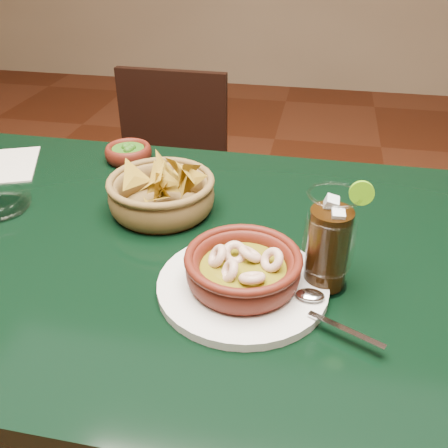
% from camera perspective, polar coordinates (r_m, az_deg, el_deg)
% --- Properties ---
extents(dining_table, '(1.20, 0.80, 0.75)m').
position_cam_1_polar(dining_table, '(0.95, -8.10, -6.61)').
color(dining_table, black).
rests_on(dining_table, ground).
extents(dining_chair, '(0.39, 0.39, 0.83)m').
position_cam_1_polar(dining_chair, '(1.67, -6.61, 3.73)').
color(dining_chair, black).
rests_on(dining_chair, ground).
extents(shrimp_plate, '(0.34, 0.26, 0.08)m').
position_cam_1_polar(shrimp_plate, '(0.75, 2.21, -5.59)').
color(shrimp_plate, silver).
rests_on(shrimp_plate, dining_table).
extents(chip_basket, '(0.24, 0.24, 0.14)m').
position_cam_1_polar(chip_basket, '(0.96, -7.12, 3.49)').
color(chip_basket, brown).
rests_on(chip_basket, dining_table).
extents(guacamole_ramekin, '(0.13, 0.13, 0.04)m').
position_cam_1_polar(guacamole_ramekin, '(1.19, -10.87, 8.03)').
color(guacamole_ramekin, '#45130B').
rests_on(guacamole_ramekin, dining_table).
extents(cola_drink, '(0.16, 0.16, 0.18)m').
position_cam_1_polar(cola_drink, '(0.75, 11.87, -2.02)').
color(cola_drink, white).
rests_on(cola_drink, dining_table).
extents(paper_menu, '(0.20, 0.23, 0.00)m').
position_cam_1_polar(paper_menu, '(1.25, -23.83, 6.13)').
color(paper_menu, beige).
rests_on(paper_menu, dining_table).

